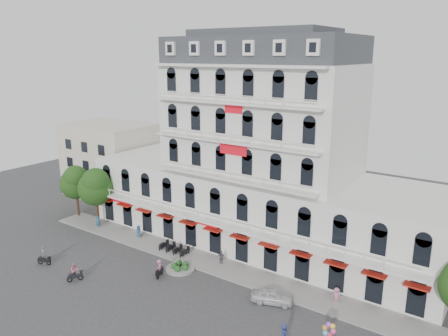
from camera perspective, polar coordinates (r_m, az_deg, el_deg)
ground at (r=44.05m, az=-7.93°, el=-17.05°), size 120.00×120.00×0.00m
sidewalk at (r=50.04m, az=-0.76°, el=-12.66°), size 53.00×4.00×0.16m
main_building at (r=53.63m, az=4.83°, el=0.49°), size 45.00×15.00×25.80m
flank_building_west at (r=75.11m, az=-14.58°, el=1.08°), size 14.00×10.00×12.00m
traffic_island at (r=49.54m, az=-5.74°, el=-12.81°), size 3.20×3.20×1.60m
parked_scooter_row at (r=53.52m, az=-6.52°, el=-10.94°), size 4.40×1.80×1.10m
tree_west_outer at (r=66.22m, az=-18.81°, el=-1.63°), size 4.50×4.48×7.76m
tree_west_inner at (r=61.98m, az=-16.44°, el=-2.22°), size 4.76×4.76×8.25m
parked_car at (r=43.55m, az=6.35°, el=-16.34°), size 4.32×2.87×1.37m
rider_west at (r=54.00m, az=-22.48°, el=-10.62°), size 1.62×0.89×2.21m
rider_southwest at (r=49.30m, az=-18.94°, el=-12.73°), size 1.07×1.52×2.04m
rider_east at (r=38.01m, az=7.84°, el=-20.87°), size 0.93×1.60×2.12m
rider_center at (r=48.07m, az=-8.43°, el=-12.78°), size 0.88×1.62×1.98m
pedestrian_left at (r=57.88m, az=-11.07°, el=-8.17°), size 0.95×0.74×1.71m
pedestrian_mid at (r=50.01m, az=-0.35°, el=-11.67°), size 1.07×0.60×1.73m
pedestrian_right at (r=44.57m, az=14.49°, el=-15.81°), size 1.11×0.75×1.59m
pedestrian_far at (r=62.36m, az=-16.13°, el=-6.79°), size 0.74×0.69×1.70m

